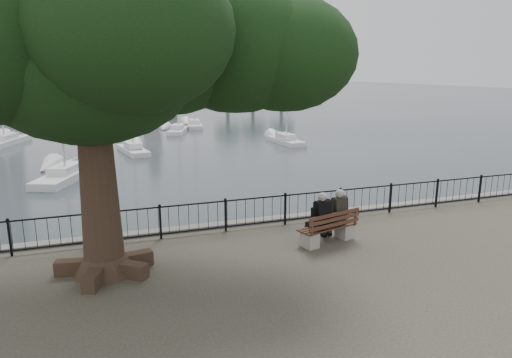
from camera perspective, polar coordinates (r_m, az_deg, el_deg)
name	(u,v)px	position (r m, az deg, el deg)	size (l,w,h in m)	color
harbor	(251,237)	(15.27, -0.62, -7.27)	(260.00, 260.00, 1.20)	slate
railing	(256,211)	(14.47, 0.00, -4.01)	(22.06, 0.06, 1.00)	black
bench	(329,231)	(13.48, 9.06, -6.48)	(1.96, 1.01, 0.99)	gray
person_left	(318,220)	(13.23, 7.77, -5.10)	(0.58, 0.85, 1.57)	black
person_right	(335,216)	(13.65, 9.87, -4.58)	(0.58, 0.85, 1.57)	black
tree	(124,35)	(11.33, -16.18, 16.87)	(10.57, 7.38, 8.63)	black
lion_monument	(151,101)	(60.96, -13.02, 9.54)	(5.72, 5.72, 8.51)	slate
sailboat_a	(66,174)	(27.35, -22.65, 0.58)	(3.50, 5.71, 10.36)	silver
sailboat_b	(133,149)	(34.61, -15.12, 3.68)	(2.15, 4.88, 9.86)	silver
sailboat_d	(285,140)	(38.03, 3.69, 4.93)	(1.67, 5.01, 9.27)	silver
sailboat_e	(5,140)	(42.44, -28.84, 4.32)	(3.28, 6.02, 14.21)	silver
sailboat_f	(178,130)	(45.08, -9.74, 6.11)	(2.87, 5.17, 9.54)	silver
sailboat_g	(194,125)	(49.25, -7.71, 6.76)	(2.10, 5.29, 8.92)	silver
sailboat_h	(118,123)	(51.95, -16.82, 6.71)	(2.54, 5.03, 10.71)	silver
far_shore	(252,80)	(94.91, -0.55, 12.28)	(30.00, 8.60, 9.18)	#38342B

